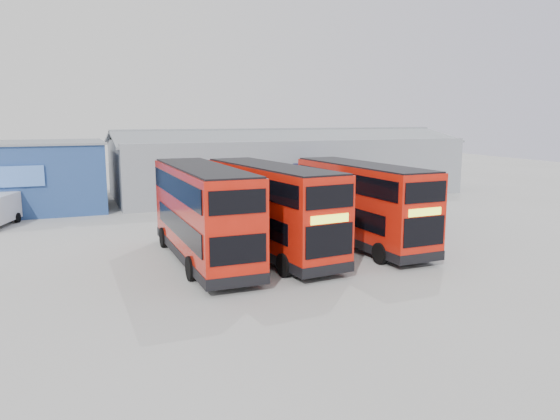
% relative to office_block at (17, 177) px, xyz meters
% --- Properties ---
extents(ground_plane, '(120.00, 120.00, 0.00)m').
position_rel_office_block_xyz_m(ground_plane, '(14.00, -17.99, -2.58)').
color(ground_plane, gray).
rests_on(ground_plane, ground).
extents(office_block, '(12.30, 8.32, 5.12)m').
position_rel_office_block_xyz_m(office_block, '(0.00, 0.00, 0.00)').
color(office_block, navy).
rests_on(office_block, ground).
extents(maintenance_shed, '(30.50, 12.00, 5.89)m').
position_rel_office_block_xyz_m(maintenance_shed, '(22.00, 2.01, 0.02)').
color(maintenance_shed, gray).
rests_on(maintenance_shed, ground).
extents(double_decker_left, '(2.91, 11.03, 4.64)m').
position_rel_office_block_xyz_m(double_decker_left, '(9.34, -19.05, -0.27)').
color(double_decker_left, red).
rests_on(double_decker_left, ground).
extents(double_decker_centre, '(3.79, 11.03, 4.58)m').
position_rel_office_block_xyz_m(double_decker_centre, '(12.84, -18.93, -0.30)').
color(double_decker_centre, red).
rests_on(double_decker_centre, ground).
extents(double_decker_right, '(3.08, 10.68, 4.47)m').
position_rel_office_block_xyz_m(double_decker_right, '(18.11, -18.78, -0.36)').
color(double_decker_right, red).
rests_on(double_decker_right, ground).
extents(single_decker_blue, '(4.30, 12.42, 3.30)m').
position_rel_office_block_xyz_m(single_decker_blue, '(22.11, -10.56, -0.94)').
color(single_decker_blue, '#0E183F').
rests_on(single_decker_blue, ground).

